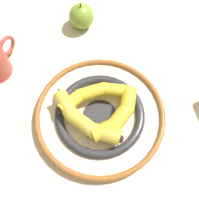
# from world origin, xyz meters

# --- Properties ---
(ground_plane) EXTENTS (2.80, 2.80, 0.00)m
(ground_plane) POSITION_xyz_m (0.00, 0.00, 0.00)
(ground_plane) COLOR beige
(decorative_bowl) EXTENTS (0.32, 0.32, 0.03)m
(decorative_bowl) POSITION_xyz_m (0.00, -0.03, 0.01)
(decorative_bowl) COLOR beige
(decorative_bowl) RESTS_ON ground_plane
(banana_a) EXTENTS (0.07, 0.17, 0.04)m
(banana_a) POSITION_xyz_m (-0.04, -0.05, 0.05)
(banana_a) COLOR gold
(banana_a) RESTS_ON decorative_bowl
(banana_b) EXTENTS (0.12, 0.17, 0.03)m
(banana_b) POSITION_xyz_m (0.04, -0.05, 0.05)
(banana_b) COLOR yellow
(banana_b) RESTS_ON decorative_bowl
(banana_c) EXTENTS (0.21, 0.07, 0.04)m
(banana_c) POSITION_xyz_m (0.01, 0.01, 0.05)
(banana_c) COLOR gold
(banana_c) RESTS_ON decorative_bowl
(apple) EXTENTS (0.07, 0.07, 0.08)m
(apple) POSITION_xyz_m (0.24, -0.21, 0.04)
(apple) COLOR olive
(apple) RESTS_ON ground_plane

